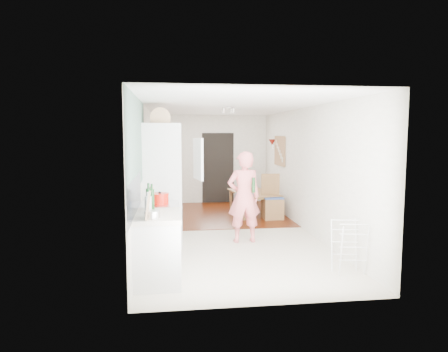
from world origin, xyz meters
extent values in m
cube|color=beige|center=(0.00, 0.00, 0.00)|extent=(3.20, 7.00, 0.01)
cube|color=#551809|center=(0.00, 1.85, 0.01)|extent=(3.20, 3.30, 0.01)
cube|color=slate|center=(-1.59, -2.00, 1.85)|extent=(0.02, 3.00, 1.30)
cube|color=black|center=(-1.59, -2.55, 1.15)|extent=(0.02, 1.90, 0.50)
cube|color=black|center=(0.20, 3.48, 1.00)|extent=(0.90, 0.04, 2.00)
cube|color=silver|center=(-1.30, -2.55, 0.43)|extent=(0.60, 0.90, 0.86)
cube|color=beige|center=(-1.30, -2.55, 0.89)|extent=(0.62, 0.92, 0.06)
cube|color=silver|center=(-1.30, -1.80, 0.44)|extent=(0.60, 0.60, 0.88)
cube|color=silver|center=(-1.30, -1.80, 0.90)|extent=(0.60, 0.60, 0.04)
cube|color=silver|center=(-1.27, -0.78, 1.07)|extent=(0.66, 0.66, 2.15)
cube|color=silver|center=(-0.66, -1.08, 1.55)|extent=(0.14, 0.56, 0.70)
cube|color=white|center=(-0.96, -0.78, 1.55)|extent=(0.02, 0.52, 0.66)
cube|color=tan|center=(1.58, 1.90, 1.55)|extent=(0.03, 0.90, 0.70)
cube|color=olive|center=(1.57, 1.90, 1.55)|extent=(0.00, 0.94, 0.74)
cone|color=maroon|center=(1.54, 2.55, 1.75)|extent=(0.18, 0.18, 0.16)
imported|color=#EF7275|center=(0.19, -0.75, 0.98)|extent=(0.74, 0.51, 1.96)
imported|color=olive|center=(0.92, 1.75, 0.23)|extent=(0.96, 1.43, 0.46)
cube|color=gray|center=(0.57, 1.18, 0.51)|extent=(0.45, 0.45, 0.18)
cylinder|color=red|center=(-1.29, -1.80, 1.00)|extent=(0.28, 0.28, 0.16)
cylinder|color=silver|center=(-1.35, -2.84, 0.97)|extent=(0.20, 0.20, 0.10)
cylinder|color=#143F19|center=(0.34, -0.90, 1.07)|extent=(0.06, 0.06, 0.27)
cylinder|color=#143F19|center=(-1.38, -2.26, 1.07)|extent=(0.08, 0.08, 0.29)
cylinder|color=#143F19|center=(-1.43, -2.28, 1.07)|extent=(0.07, 0.07, 0.30)
cylinder|color=silver|center=(-1.42, -2.48, 1.03)|extent=(0.10, 0.10, 0.22)
cylinder|color=tan|center=(-1.44, -2.02, 1.02)|extent=(0.06, 0.06, 0.20)
cylinder|color=tan|center=(-1.39, -2.14, 1.04)|extent=(0.08, 0.08, 0.25)
camera|label=1|loc=(-1.09, -7.81, 1.97)|focal=32.00mm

